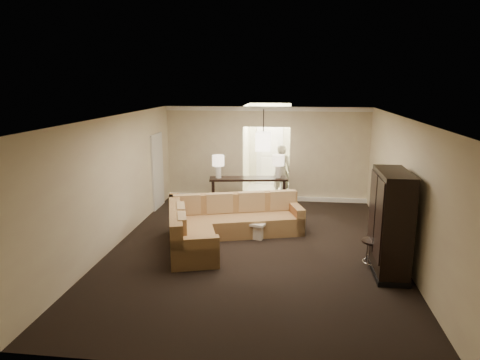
# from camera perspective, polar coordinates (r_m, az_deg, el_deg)

# --- Properties ---
(ground) EXTENTS (8.00, 8.00, 0.00)m
(ground) POSITION_cam_1_polar(r_m,az_deg,el_deg) (9.29, 1.81, -9.13)
(ground) COLOR black
(ground) RESTS_ON ground
(wall_back) EXTENTS (6.00, 0.04, 2.80)m
(wall_back) POSITION_cam_1_polar(r_m,az_deg,el_deg) (12.77, 3.50, 3.49)
(wall_back) COLOR beige
(wall_back) RESTS_ON ground
(wall_front) EXTENTS (6.00, 0.04, 2.80)m
(wall_front) POSITION_cam_1_polar(r_m,az_deg,el_deg) (5.09, -2.29, -11.32)
(wall_front) COLOR beige
(wall_front) RESTS_ON ground
(wall_left) EXTENTS (0.04, 8.00, 2.80)m
(wall_left) POSITION_cam_1_polar(r_m,az_deg,el_deg) (9.60, -16.26, -0.17)
(wall_left) COLOR beige
(wall_left) RESTS_ON ground
(wall_right) EXTENTS (0.04, 8.00, 2.80)m
(wall_right) POSITION_cam_1_polar(r_m,az_deg,el_deg) (9.11, 21.02, -1.21)
(wall_right) COLOR beige
(wall_right) RESTS_ON ground
(ceiling) EXTENTS (6.00, 8.00, 0.02)m
(ceiling) POSITION_cam_1_polar(r_m,az_deg,el_deg) (8.64, 1.94, 8.34)
(ceiling) COLOR silver
(ceiling) RESTS_ON wall_back
(crown_molding) EXTENTS (6.00, 0.10, 0.12)m
(crown_molding) POSITION_cam_1_polar(r_m,az_deg,el_deg) (12.58, 3.57, 9.44)
(crown_molding) COLOR white
(crown_molding) RESTS_ON wall_back
(baseboard) EXTENTS (6.00, 0.10, 0.12)m
(baseboard) POSITION_cam_1_polar(r_m,az_deg,el_deg) (13.01, 3.40, -2.37)
(baseboard) COLOR white
(baseboard) RESTS_ON ground
(side_door) EXTENTS (0.05, 0.90, 2.10)m
(side_door) POSITION_cam_1_polar(r_m,az_deg,el_deg) (12.22, -10.93, 1.18)
(side_door) COLOR silver
(side_door) RESTS_ON ground
(foyer) EXTENTS (1.44, 2.02, 2.80)m
(foyer) POSITION_cam_1_polar(r_m,az_deg,el_deg) (14.11, 3.84, 3.98)
(foyer) COLOR beige
(foyer) RESTS_ON ground
(sectional_sofa) EXTENTS (3.24, 3.13, 0.92)m
(sectional_sofa) POSITION_cam_1_polar(r_m,az_deg,el_deg) (9.68, -2.35, -5.89)
(sectional_sofa) COLOR brown
(sectional_sofa) RESTS_ON ground
(coffee_table) EXTENTS (1.18, 1.18, 0.40)m
(coffee_table) POSITION_cam_1_polar(r_m,az_deg,el_deg) (10.17, 1.49, -5.98)
(coffee_table) COLOR silver
(coffee_table) RESTS_ON ground
(console_table) EXTENTS (2.24, 0.82, 0.85)m
(console_table) POSITION_cam_1_polar(r_m,az_deg,el_deg) (12.19, 1.11, -1.26)
(console_table) COLOR black
(console_table) RESTS_ON ground
(armoire) EXTENTS (0.58, 1.35, 1.93)m
(armoire) POSITION_cam_1_polar(r_m,az_deg,el_deg) (8.37, 19.35, -5.66)
(armoire) COLOR black
(armoire) RESTS_ON ground
(drink_table) EXTENTS (0.43, 0.43, 0.54)m
(drink_table) POSITION_cam_1_polar(r_m,az_deg,el_deg) (8.69, 17.25, -8.62)
(drink_table) COLOR black
(drink_table) RESTS_ON ground
(table_lamp_left) EXTENTS (0.34, 0.34, 0.65)m
(table_lamp_left) POSITION_cam_1_polar(r_m,az_deg,el_deg) (12.01, -2.92, 2.30)
(table_lamp_left) COLOR silver
(table_lamp_left) RESTS_ON console_table
(table_lamp_right) EXTENTS (0.34, 0.34, 0.65)m
(table_lamp_right) POSITION_cam_1_polar(r_m,az_deg,el_deg) (12.09, 5.13, 2.33)
(table_lamp_right) COLOR silver
(table_lamp_right) RESTS_ON console_table
(pendant_light) EXTENTS (0.38, 0.38, 1.09)m
(pendant_light) POSITION_cam_1_polar(r_m,az_deg,el_deg) (11.41, 3.12, 5.17)
(pendant_light) COLOR black
(pendant_light) RESTS_ON ceiling
(person) EXTENTS (0.72, 0.53, 1.84)m
(person) POSITION_cam_1_polar(r_m,az_deg,el_deg) (13.14, 5.51, 1.58)
(person) COLOR beige
(person) RESTS_ON ground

